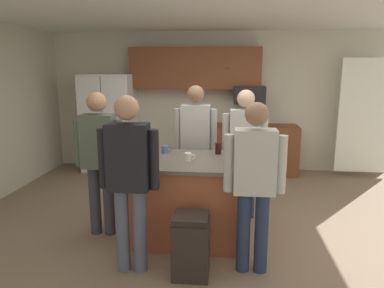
{
  "coord_description": "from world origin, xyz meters",
  "views": [
    {
      "loc": [
        0.24,
        -4.15,
        1.95
      ],
      "look_at": [
        -0.19,
        0.03,
        1.05
      ],
      "focal_mm": 33.8,
      "sensor_mm": 36.0,
      "label": 1
    }
  ],
  "objects": [
    {
      "name": "glass_dark_ale",
      "position": [
        0.24,
        -0.3,
        1.01
      ],
      "size": [
        0.07,
        0.07,
        0.15
      ],
      "color": "black",
      "rests_on": "kitchen_island"
    },
    {
      "name": "refrigerator",
      "position": [
        -2.0,
        2.38,
        0.91
      ],
      "size": [
        0.93,
        0.76,
        1.82
      ],
      "color": "white",
      "rests_on": "ground"
    },
    {
      "name": "trash_bin",
      "position": [
        -0.09,
        -1.04,
        0.3
      ],
      "size": [
        0.34,
        0.34,
        0.61
      ],
      "color": "black",
      "rests_on": "ground"
    },
    {
      "name": "person_guest_right",
      "position": [
        0.49,
        -0.91,
        0.95
      ],
      "size": [
        0.57,
        0.22,
        1.64
      ],
      "rotation": [
        0.0,
        0.0,
        2.39
      ],
      "color": "#232D4C",
      "rests_on": "ground"
    },
    {
      "name": "kitchen_island",
      "position": [
        -0.19,
        -0.27,
        0.47
      ],
      "size": [
        1.37,
        0.98,
        0.94
      ],
      "color": "#AD5638",
      "rests_on": "ground"
    },
    {
      "name": "glass_stout_tall",
      "position": [
        0.12,
        0.02,
        1.0
      ],
      "size": [
        0.07,
        0.07,
        0.13
      ],
      "color": "black",
      "rests_on": "kitchen_island"
    },
    {
      "name": "microwave_over_range",
      "position": [
        0.6,
        2.5,
        1.45
      ],
      "size": [
        0.56,
        0.4,
        0.32
      ],
      "primitive_type": "cube",
      "color": "black"
    },
    {
      "name": "cabinet_run_lower",
      "position": [
        0.6,
        2.48,
        0.45
      ],
      "size": [
        1.8,
        0.63,
        0.9
      ],
      "color": "brown",
      "rests_on": "ground"
    },
    {
      "name": "mug_ceramic_white",
      "position": [
        -0.19,
        -0.36,
        0.99
      ],
      "size": [
        0.12,
        0.08,
        0.1
      ],
      "color": "white",
      "rests_on": "kitchen_island"
    },
    {
      "name": "french_door_window_panel",
      "position": [
        2.6,
        2.4,
        1.1
      ],
      "size": [
        0.9,
        0.06,
        2.0
      ],
      "primitive_type": "cube",
      "color": "white",
      "rests_on": "ground"
    },
    {
      "name": "cabinet_run_upper",
      "position": [
        -0.4,
        2.6,
        1.93
      ],
      "size": [
        2.4,
        0.38,
        0.75
      ],
      "color": "brown"
    },
    {
      "name": "back_wall",
      "position": [
        0.0,
        2.8,
        1.3
      ],
      "size": [
        6.4,
        0.1,
        2.6
      ],
      "primitive_type": "cube",
      "color": "beige",
      "rests_on": "ground"
    },
    {
      "name": "person_guest_left",
      "position": [
        -1.22,
        -0.27,
        0.97
      ],
      "size": [
        0.57,
        0.22,
        1.68
      ],
      "rotation": [
        0.0,
        0.0,
        -0.0
      ],
      "color": "#383842",
      "rests_on": "ground"
    },
    {
      "name": "ceiling",
      "position": [
        0.0,
        0.0,
        2.6
      ],
      "size": [
        7.04,
        7.04,
        0.0
      ],
      "primitive_type": "plane",
      "color": "white"
    },
    {
      "name": "person_elder_center",
      "position": [
        -0.2,
        0.56,
        0.99
      ],
      "size": [
        0.57,
        0.23,
        1.72
      ],
      "rotation": [
        0.0,
        0.0,
        -1.56
      ],
      "color": "#4C5166",
      "rests_on": "ground"
    },
    {
      "name": "mug_blue_stoneware",
      "position": [
        -0.51,
        0.0,
        0.98
      ],
      "size": [
        0.13,
        0.08,
        0.09
      ],
      "color": "#4C6B99",
      "rests_on": "kitchen_island"
    },
    {
      "name": "floor",
      "position": [
        0.0,
        0.0,
        0.0
      ],
      "size": [
        7.04,
        7.04,
        0.0
      ],
      "primitive_type": "plane",
      "color": "#7F6B56",
      "rests_on": "ground"
    },
    {
      "name": "person_host_foreground",
      "position": [
        -0.67,
        -1.02,
        0.99
      ],
      "size": [
        0.57,
        0.22,
        1.7
      ],
      "rotation": [
        0.0,
        0.0,
        1.0
      ],
      "color": "#4C5166",
      "rests_on": "ground"
    },
    {
      "name": "person_guest_by_door",
      "position": [
        0.45,
        0.39,
        0.97
      ],
      "size": [
        0.57,
        0.22,
        1.67
      ],
      "rotation": [
        0.0,
        0.0,
        -2.34
      ],
      "color": "#232D4C",
      "rests_on": "ground"
    }
  ]
}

